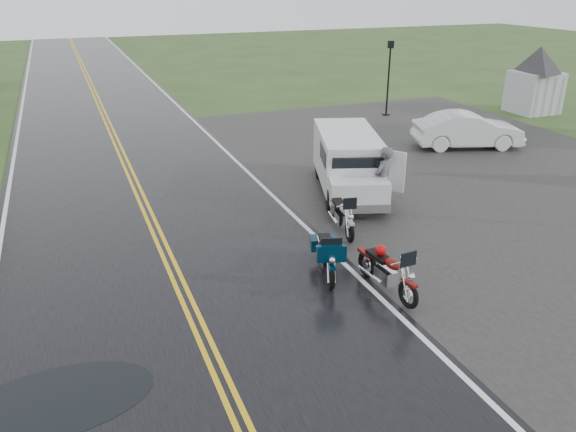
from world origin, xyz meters
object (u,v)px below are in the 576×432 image
object	(u,v)px
motorcycle_silver	(350,223)
person_at_van	(383,180)
motorcycle_red	(409,284)
sedan_white	(467,131)
motorcycle_teal	(332,267)
lamp_post_far_right	(388,79)
visitor_center	(539,63)
van_white	(331,181)

from	to	relation	value
motorcycle_silver	person_at_van	world-z (taller)	person_at_van
motorcycle_red	sedan_white	world-z (taller)	sedan_white
motorcycle_red	motorcycle_teal	size ratio (longest dim) A/B	1.03
person_at_van	lamp_post_far_right	distance (m)	12.48
visitor_center	motorcycle_red	distance (m)	20.79
motorcycle_teal	lamp_post_far_right	xyz separation A→B (m)	(9.87, 14.09, 1.21)
lamp_post_far_right	motorcycle_red	bearing A→B (deg)	-119.71
motorcycle_teal	van_white	bearing A→B (deg)	82.38
motorcycle_silver	lamp_post_far_right	xyz separation A→B (m)	(8.42, 12.18, 1.21)
lamp_post_far_right	van_white	bearing A→B (deg)	-128.19
motorcycle_red	motorcycle_teal	xyz separation A→B (m)	(-1.11, 1.26, -0.02)
visitor_center	sedan_white	world-z (taller)	visitor_center
sedan_white	lamp_post_far_right	xyz separation A→B (m)	(0.03, 6.11, 1.10)
van_white	sedan_white	size ratio (longest dim) A/B	1.15
sedan_white	lamp_post_far_right	world-z (taller)	lamp_post_far_right
van_white	lamp_post_far_right	bearing A→B (deg)	70.43
lamp_post_far_right	person_at_van	bearing A→B (deg)	-121.73
visitor_center	motorcycle_red	size ratio (longest dim) A/B	7.90
sedan_white	motorcycle_teal	bearing A→B (deg)	147.03
motorcycle_teal	person_at_van	distance (m)	4.83
motorcycle_red	motorcycle_silver	distance (m)	3.19
motorcycle_teal	person_at_van	world-z (taller)	person_at_van
motorcycle_silver	van_white	bearing A→B (deg)	87.84
van_white	lamp_post_far_right	xyz separation A→B (m)	(7.93, 10.08, 0.84)
person_at_van	sedan_white	xyz separation A→B (m)	(6.52, 4.49, -0.26)
van_white	motorcycle_silver	bearing A→B (deg)	-84.61
van_white	person_at_van	bearing A→B (deg)	-1.94
motorcycle_red	sedan_white	bearing A→B (deg)	42.20
visitor_center	motorcycle_red	xyz separation A→B (m)	(-15.90, -13.27, -1.80)
person_at_van	lamp_post_far_right	size ratio (longest dim) A/B	0.53
person_at_van	lamp_post_far_right	xyz separation A→B (m)	(6.55, 10.59, 0.83)
motorcycle_teal	motorcycle_silver	size ratio (longest dim) A/B	1.01
motorcycle_teal	person_at_van	xyz separation A→B (m)	(3.32, 3.49, 0.37)
motorcycle_red	person_at_van	bearing A→B (deg)	60.64
motorcycle_red	lamp_post_far_right	size ratio (longest dim) A/B	0.57
visitor_center	lamp_post_far_right	xyz separation A→B (m)	(-7.14, 2.08, -0.61)
motorcycle_teal	van_white	xyz separation A→B (m)	(1.94, 4.01, 0.37)
van_white	sedan_white	distance (m)	8.84
motorcycle_teal	sedan_white	xyz separation A→B (m)	(9.84, 7.98, 0.11)
motorcycle_red	van_white	distance (m)	5.35
sedan_white	lamp_post_far_right	distance (m)	6.20
van_white	person_at_van	xyz separation A→B (m)	(1.38, -0.52, 0.01)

